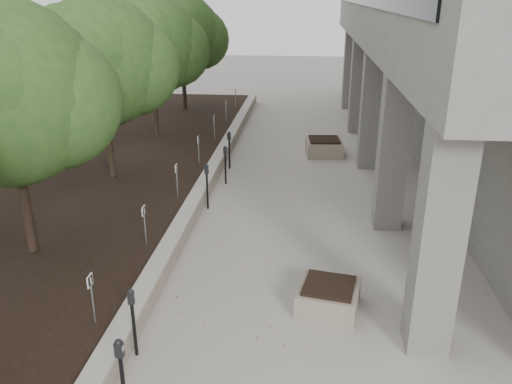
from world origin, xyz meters
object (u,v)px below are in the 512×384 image
at_px(crabapple_tree_3, 104,89).
at_px(planter_front, 328,296).
at_px(parking_meter_2, 134,323).
at_px(parking_meter_5, 229,150).
at_px(crabapple_tree_5, 182,53).
at_px(crabapple_tree_4, 152,67).
at_px(parking_meter_3, 207,187).
at_px(crabapple_tree_2, 13,132).
at_px(planter_back, 324,147).
at_px(parking_meter_4, 225,165).
at_px(parking_meter_1, 123,380).

relative_size(crabapple_tree_3, planter_front, 4.77).
distance_m(parking_meter_2, parking_meter_5, 10.04).
distance_m(crabapple_tree_5, planter_front, 17.56).
relative_size(parking_meter_5, planter_front, 1.18).
bearing_deg(crabapple_tree_4, planter_front, -59.29).
bearing_deg(parking_meter_3, crabapple_tree_3, 159.56).
distance_m(parking_meter_3, parking_meter_5, 3.62).
distance_m(crabapple_tree_2, planter_back, 11.79).
relative_size(parking_meter_4, planter_front, 1.12).
xyz_separation_m(crabapple_tree_4, parking_meter_3, (3.28, -6.36, -2.45)).
bearing_deg(parking_meter_3, parking_meter_1, -85.90).
relative_size(crabapple_tree_4, parking_meter_3, 4.06).
height_order(crabapple_tree_5, planter_back, crabapple_tree_5).
height_order(crabapple_tree_3, parking_meter_5, crabapple_tree_3).
relative_size(crabapple_tree_3, parking_meter_3, 4.06).
bearing_deg(planter_front, crabapple_tree_5, 112.23).
bearing_deg(parking_meter_3, crabapple_tree_2, -129.89).
distance_m(crabapple_tree_5, parking_meter_1, 19.64).
bearing_deg(crabapple_tree_5, crabapple_tree_3, -90.00).
bearing_deg(crabapple_tree_4, parking_meter_3, -62.74).
height_order(parking_meter_4, planter_back, parking_meter_4).
bearing_deg(crabapple_tree_3, parking_meter_2, -67.32).
relative_size(crabapple_tree_4, planter_back, 4.05).
relative_size(parking_meter_3, planter_back, 1.00).
xyz_separation_m(planter_front, planter_back, (0.15, 10.32, 0.05)).
distance_m(crabapple_tree_5, parking_meter_4, 10.22).
distance_m(crabapple_tree_4, planter_front, 13.15).
bearing_deg(parking_meter_1, parking_meter_3, 97.18).
relative_size(crabapple_tree_3, parking_meter_1, 3.91).
relative_size(crabapple_tree_4, parking_meter_1, 3.91).
height_order(parking_meter_1, parking_meter_2, parking_meter_1).
xyz_separation_m(crabapple_tree_5, parking_meter_3, (3.28, -11.36, -2.45)).
relative_size(parking_meter_2, planter_back, 0.97).
bearing_deg(planter_front, parking_meter_3, 125.03).
bearing_deg(parking_meter_5, crabapple_tree_5, 123.30).
height_order(parking_meter_2, parking_meter_5, parking_meter_5).
xyz_separation_m(parking_meter_2, planter_front, (3.30, 1.74, -0.39)).
height_order(crabapple_tree_5, parking_meter_3, crabapple_tree_5).
bearing_deg(crabapple_tree_2, parking_meter_4, 58.73).
xyz_separation_m(parking_meter_4, planter_front, (3.08, -6.75, -0.37)).
xyz_separation_m(parking_meter_4, parking_meter_5, (-0.10, 1.54, 0.03)).
relative_size(crabapple_tree_3, parking_meter_2, 4.17).
xyz_separation_m(parking_meter_1, parking_meter_4, (-0.08, 9.88, -0.06)).
bearing_deg(crabapple_tree_2, parking_meter_2, -40.51).
relative_size(crabapple_tree_2, parking_meter_5, 4.06).
bearing_deg(crabapple_tree_5, parking_meter_4, -69.49).
relative_size(planter_front, planter_back, 0.85).
distance_m(crabapple_tree_4, crabapple_tree_5, 5.00).
distance_m(parking_meter_4, planter_front, 7.43).
xyz_separation_m(parking_meter_3, planter_back, (3.43, 5.64, -0.36)).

